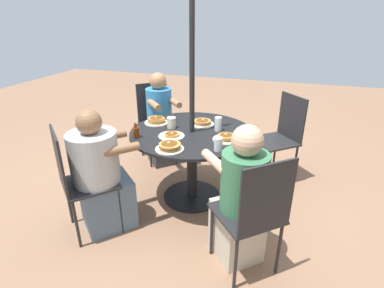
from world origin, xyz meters
name	(u,v)px	position (x,y,z in m)	size (l,w,h in m)	color
ground_plane	(192,196)	(0.00, 0.00, 0.00)	(12.00, 12.00, 0.00)	#8C664C
patio_table	(192,145)	(0.00, 0.00, 0.59)	(1.18, 1.18, 0.73)	black
umbrella_pole	(192,103)	(0.00, 0.00, 1.01)	(0.05, 0.05, 2.02)	black
patio_chair_north	(282,133)	(-0.70, 0.82, 0.55)	(0.59, 0.59, 0.96)	#232326
patio_chair_east	(156,117)	(-0.79, -0.74, 0.55)	(0.60, 0.60, 0.96)	#232326
diner_east	(161,123)	(-0.66, -0.61, 0.53)	(0.54, 0.53, 1.13)	#3D3D42
patio_chair_south	(77,177)	(0.79, -0.73, 0.55)	(0.60, 0.60, 0.96)	#232326
diner_south	(101,178)	(0.66, -0.60, 0.49)	(0.61, 0.61, 1.09)	slate
patio_chair_west	(255,211)	(0.81, 0.70, 0.55)	(0.59, 0.59, 0.96)	#232326
diner_west	(240,201)	(0.68, 0.59, 0.51)	(0.57, 0.56, 1.11)	beige
pancake_plate_a	(226,138)	(0.11, 0.35, 0.75)	(0.24, 0.24, 0.06)	silver
pancake_plate_b	(156,121)	(-0.11, -0.42, 0.76)	(0.24, 0.24, 0.07)	silver
pancake_plate_c	(172,135)	(0.18, -0.14, 0.75)	(0.24, 0.24, 0.04)	silver
pancake_plate_d	(202,123)	(-0.21, 0.04, 0.75)	(0.24, 0.24, 0.06)	silver
pancake_plate_e	(170,147)	(0.44, -0.05, 0.76)	(0.24, 0.24, 0.07)	silver
syrup_bottle	(136,132)	(0.29, -0.44, 0.79)	(0.08, 0.06, 0.14)	#602D0F
coffee_cup	(171,123)	(-0.03, -0.22, 0.79)	(0.09, 0.09, 0.11)	beige
drinking_glass_a	(218,144)	(0.34, 0.33, 0.79)	(0.07, 0.07, 0.11)	silver
drinking_glass_b	(218,124)	(-0.10, 0.23, 0.80)	(0.07, 0.07, 0.13)	silver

